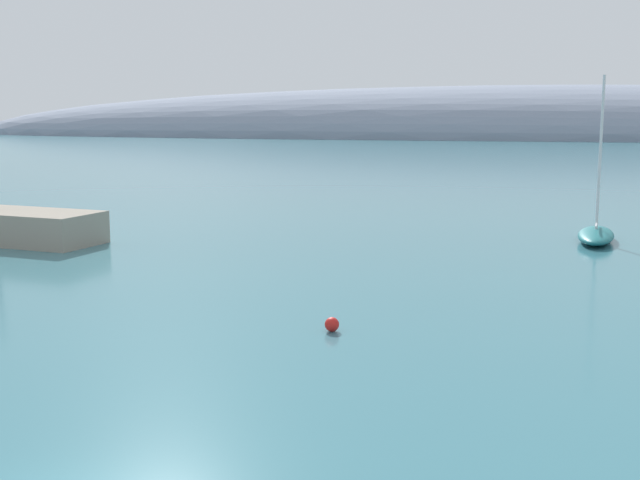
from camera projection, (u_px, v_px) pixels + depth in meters
distant_ridge at (544, 137)px, 248.61m from camera, size 386.22×70.49×31.45m
sailboat_teal_near_shore at (596, 234)px, 50.24m from camera, size 2.89×6.82×10.13m
mooring_buoy_red at (332, 324)px, 29.87m from camera, size 0.53×0.53×0.53m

